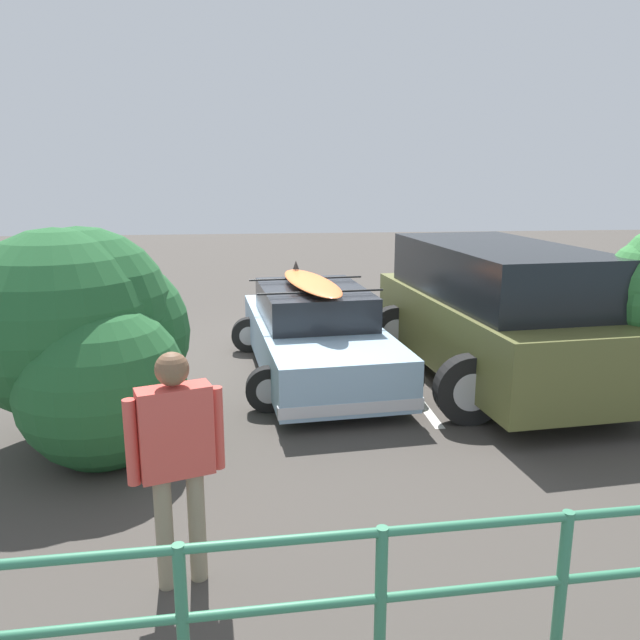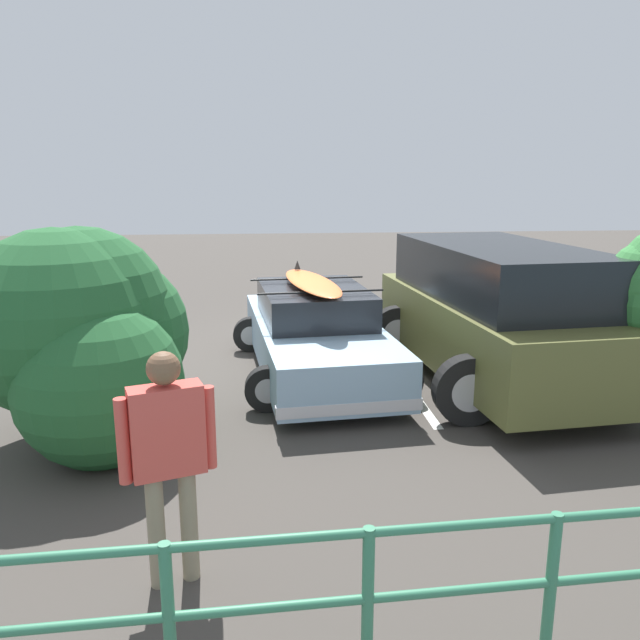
% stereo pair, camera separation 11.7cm
% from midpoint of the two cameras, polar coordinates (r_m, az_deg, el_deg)
% --- Properties ---
extents(ground_plane, '(44.00, 44.00, 0.02)m').
position_cam_midpoint_polar(ground_plane, '(9.61, -2.13, -4.32)').
color(ground_plane, '#423D38').
rests_on(ground_plane, ground).
extents(parking_stripe, '(0.12, 4.46, 0.00)m').
position_cam_midpoint_polar(parking_stripe, '(9.48, 7.43, -4.60)').
color(parking_stripe, silver).
rests_on(parking_stripe, ground).
extents(sedan_car, '(2.53, 4.56, 1.54)m').
position_cam_midpoint_polar(sedan_car, '(9.15, -0.05, -1.20)').
color(sedan_car, '#8CADC6').
rests_on(sedan_car, ground).
extents(suv_car, '(3.03, 4.95, 1.95)m').
position_cam_midpoint_polar(suv_car, '(9.03, 16.05, 0.70)').
color(suv_car, brown).
rests_on(suv_car, ground).
extents(person_bystander, '(0.64, 0.34, 1.73)m').
position_cam_midpoint_polar(person_bystander, '(4.49, -12.98, -11.35)').
color(person_bystander, gray).
rests_on(person_bystander, ground).
extents(railing_fence, '(7.76, 0.36, 0.99)m').
position_cam_midpoint_polar(railing_fence, '(3.74, -3.62, -23.64)').
color(railing_fence, '#387F5B').
rests_on(railing_fence, ground).
extents(bush_near_left, '(2.34, 2.57, 2.42)m').
position_cam_midpoint_polar(bush_near_left, '(7.12, -20.42, -1.04)').
color(bush_near_left, '#4C3828').
rests_on(bush_near_left, ground).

